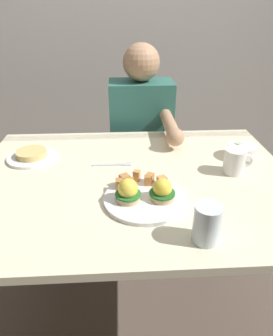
{
  "coord_description": "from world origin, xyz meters",
  "views": [
    {
      "loc": [
        -0.04,
        -0.97,
        1.31
      ],
      "look_at": [
        0.01,
        0.0,
        0.78
      ],
      "focal_mm": 32.43,
      "sensor_mm": 36.0,
      "label": 1
    }
  ],
  "objects_px": {
    "coffee_mug": "(235,161)",
    "fork": "(115,164)",
    "eggs_benedict_plate": "(144,194)",
    "fruit_bowl": "(242,151)",
    "side_plate": "(32,156)",
    "dining_table": "(133,201)",
    "diner_person": "(142,137)",
    "water_glass_near": "(207,226)"
  },
  "relations": [
    {
      "from": "coffee_mug",
      "to": "water_glass_near",
      "type": "bearing_deg",
      "value": -119.27
    },
    {
      "from": "fruit_bowl",
      "to": "water_glass_near",
      "type": "height_order",
      "value": "water_glass_near"
    },
    {
      "from": "fruit_bowl",
      "to": "diner_person",
      "type": "bearing_deg",
      "value": 130.05
    },
    {
      "from": "coffee_mug",
      "to": "fork",
      "type": "xyz_separation_m",
      "value": [
        -0.45,
        0.08,
        -0.05
      ]
    },
    {
      "from": "coffee_mug",
      "to": "fruit_bowl",
      "type": "bearing_deg",
      "value": 58.36
    },
    {
      "from": "coffee_mug",
      "to": "dining_table",
      "type": "bearing_deg",
      "value": -177.41
    },
    {
      "from": "eggs_benedict_plate",
      "to": "coffee_mug",
      "type": "height_order",
      "value": "coffee_mug"
    },
    {
      "from": "eggs_benedict_plate",
      "to": "water_glass_near",
      "type": "distance_m",
      "value": 0.25
    },
    {
      "from": "diner_person",
      "to": "dining_table",
      "type": "bearing_deg",
      "value": -97.27
    },
    {
      "from": "dining_table",
      "to": "fork",
      "type": "distance_m",
      "value": 0.16
    },
    {
      "from": "fork",
      "to": "diner_person",
      "type": "bearing_deg",
      "value": 73.66
    },
    {
      "from": "coffee_mug",
      "to": "fork",
      "type": "height_order",
      "value": "coffee_mug"
    },
    {
      "from": "water_glass_near",
      "to": "diner_person",
      "type": "xyz_separation_m",
      "value": [
        -0.1,
        0.95,
        -0.14
      ]
    },
    {
      "from": "water_glass_near",
      "to": "side_plate",
      "type": "relative_size",
      "value": 0.56
    },
    {
      "from": "coffee_mug",
      "to": "fork",
      "type": "relative_size",
      "value": 0.72
    },
    {
      "from": "fruit_bowl",
      "to": "coffee_mug",
      "type": "distance_m",
      "value": 0.15
    },
    {
      "from": "side_plate",
      "to": "fork",
      "type": "bearing_deg",
      "value": -12.64
    },
    {
      "from": "fork",
      "to": "diner_person",
      "type": "distance_m",
      "value": 0.53
    },
    {
      "from": "coffee_mug",
      "to": "fork",
      "type": "distance_m",
      "value": 0.46
    },
    {
      "from": "fruit_bowl",
      "to": "coffee_mug",
      "type": "bearing_deg",
      "value": -121.64
    },
    {
      "from": "water_glass_near",
      "to": "side_plate",
      "type": "height_order",
      "value": "water_glass_near"
    },
    {
      "from": "fruit_bowl",
      "to": "fork",
      "type": "height_order",
      "value": "fruit_bowl"
    },
    {
      "from": "dining_table",
      "to": "water_glass_near",
      "type": "xyz_separation_m",
      "value": [
        0.18,
        -0.35,
        0.15
      ]
    },
    {
      "from": "dining_table",
      "to": "water_glass_near",
      "type": "bearing_deg",
      "value": -62.59
    },
    {
      "from": "fruit_bowl",
      "to": "diner_person",
      "type": "xyz_separation_m",
      "value": [
        -0.39,
        0.46,
        -0.12
      ]
    },
    {
      "from": "fork",
      "to": "fruit_bowl",
      "type": "bearing_deg",
      "value": 4.29
    },
    {
      "from": "dining_table",
      "to": "side_plate",
      "type": "relative_size",
      "value": 6.0
    },
    {
      "from": "eggs_benedict_plate",
      "to": "diner_person",
      "type": "distance_m",
      "value": 0.76
    },
    {
      "from": "dining_table",
      "to": "coffee_mug",
      "type": "bearing_deg",
      "value": 2.59
    },
    {
      "from": "eggs_benedict_plate",
      "to": "side_plate",
      "type": "bearing_deg",
      "value": 143.26
    },
    {
      "from": "side_plate",
      "to": "coffee_mug",
      "type": "bearing_deg",
      "value": -11.48
    },
    {
      "from": "fork",
      "to": "water_glass_near",
      "type": "distance_m",
      "value": 0.52
    },
    {
      "from": "dining_table",
      "to": "diner_person",
      "type": "distance_m",
      "value": 0.61
    },
    {
      "from": "dining_table",
      "to": "fruit_bowl",
      "type": "height_order",
      "value": "fruit_bowl"
    },
    {
      "from": "eggs_benedict_plate",
      "to": "water_glass_near",
      "type": "xyz_separation_m",
      "value": [
        0.15,
        -0.2,
        0.02
      ]
    },
    {
      "from": "fruit_bowl",
      "to": "fork",
      "type": "xyz_separation_m",
      "value": [
        -0.53,
        -0.04,
        -0.03
      ]
    },
    {
      "from": "coffee_mug",
      "to": "diner_person",
      "type": "xyz_separation_m",
      "value": [
        -0.31,
        0.58,
        -0.14
      ]
    },
    {
      "from": "fork",
      "to": "water_glass_near",
      "type": "bearing_deg",
      "value": -60.97
    },
    {
      "from": "fork",
      "to": "eggs_benedict_plate",
      "type": "bearing_deg",
      "value": -68.86
    },
    {
      "from": "fruit_bowl",
      "to": "fork",
      "type": "relative_size",
      "value": 0.77
    },
    {
      "from": "eggs_benedict_plate",
      "to": "fork",
      "type": "relative_size",
      "value": 1.74
    },
    {
      "from": "dining_table",
      "to": "coffee_mug",
      "type": "relative_size",
      "value": 10.76
    }
  ]
}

